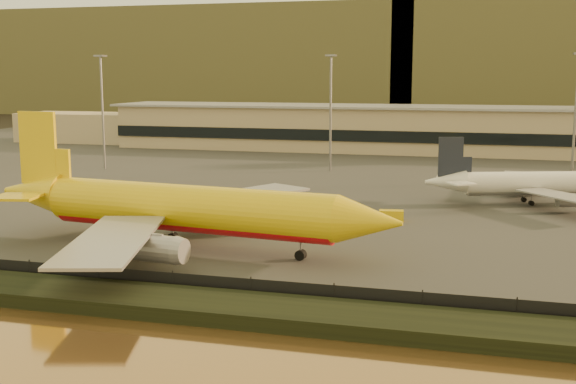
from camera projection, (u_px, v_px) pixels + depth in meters
name	position (u px, v px, depth m)	size (l,w,h in m)	color
ground	(270.00, 267.00, 81.25)	(900.00, 900.00, 0.00)	black
embankment	(216.00, 307.00, 64.95)	(320.00, 7.00, 1.40)	black
tarmac	(384.00, 165.00, 171.69)	(320.00, 220.00, 0.20)	#2D2D2D
perimeter_fence	(231.00, 288.00, 68.66)	(300.00, 0.05, 2.20)	black
terminal_building	(348.00, 128.00, 203.54)	(202.00, 25.00, 12.60)	tan
apron_light_masts	(446.00, 103.00, 146.23)	(152.20, 12.20, 25.40)	slate
distant_hills	(407.00, 56.00, 405.28)	(470.00, 160.00, 70.00)	brown
dhl_cargo_jet	(183.00, 209.00, 88.27)	(55.01, 53.54, 16.42)	#DDB80B
white_narrowbody_jet	(541.00, 184.00, 119.07)	(37.83, 35.95, 11.14)	silver
gse_vehicle_yellow	(391.00, 216.00, 105.40)	(3.52, 1.59, 1.59)	#DDB80B
gse_vehicle_white	(259.00, 201.00, 117.54)	(3.53, 1.59, 1.59)	silver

